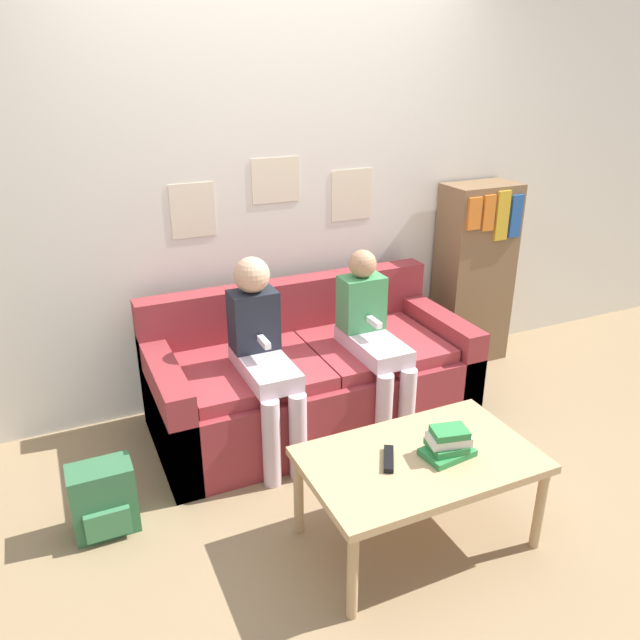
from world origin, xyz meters
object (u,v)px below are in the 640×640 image
object	(u,v)px
person_left	(263,350)
bookshelf	(474,274)
tv_remote	(389,459)
backpack	(104,500)
couch	(310,378)
coffee_table	(420,465)
person_right	(373,336)

from	to	relation	value
person_left	bookshelf	xyz separation A→B (m)	(1.69, 0.50, 0.01)
tv_remote	backpack	xyz separation A→B (m)	(-1.09, 0.60, -0.28)
couch	coffee_table	world-z (taller)	couch
couch	person_right	xyz separation A→B (m)	(0.28, -0.20, 0.30)
couch	coffee_table	xyz separation A→B (m)	(0.02, -1.09, 0.11)
coffee_table	bookshelf	size ratio (longest dim) A/B	0.80
bookshelf	backpack	bearing A→B (deg)	-163.01
coffee_table	bookshelf	distance (m)	1.94
tv_remote	backpack	world-z (taller)	tv_remote
backpack	person_left	bearing A→B (deg)	17.87
bookshelf	coffee_table	bearing A→B (deg)	-133.38
coffee_table	person_right	size ratio (longest dim) A/B	0.96
coffee_table	person_left	xyz separation A→B (m)	(-0.37, 0.90, 0.22)
person_right	backpack	distance (m)	1.57
person_left	backpack	size ratio (longest dim) A/B	3.18
bookshelf	person_right	bearing A→B (deg)	-154.24
person_right	backpack	world-z (taller)	person_right
tv_remote	bookshelf	bearing A→B (deg)	73.69
couch	person_right	size ratio (longest dim) A/B	1.76
couch	person_right	world-z (taller)	person_right
person_right	tv_remote	bearing A→B (deg)	-114.84
coffee_table	tv_remote	xyz separation A→B (m)	(-0.14, 0.03, 0.06)
couch	backpack	world-z (taller)	couch
bookshelf	backpack	xyz separation A→B (m)	(-2.55, -0.78, -0.45)
backpack	couch	bearing A→B (deg)	21.20
coffee_table	person_left	bearing A→B (deg)	112.18
person_left	backpack	world-z (taller)	person_left
couch	backpack	xyz separation A→B (m)	(-1.21, -0.47, -0.11)
couch	bookshelf	xyz separation A→B (m)	(1.35, 0.31, 0.34)
tv_remote	backpack	bearing A→B (deg)	-178.20
couch	person_right	bearing A→B (deg)	-35.31
tv_remote	bookshelf	xyz separation A→B (m)	(1.46, 1.38, 0.17)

